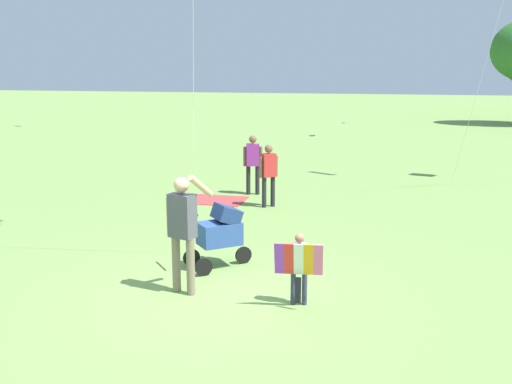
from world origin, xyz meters
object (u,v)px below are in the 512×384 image
Objects in this scene: stroller at (221,230)px; picnic_blanket at (215,200)px; child_with_butterfly_kite at (299,263)px; person_sitting_far at (269,171)px; person_couple_left at (253,160)px; person_adult_flyer at (183,224)px.

picnic_blanket is at bearing 107.88° from stroller.
person_sitting_far is (-1.56, 5.52, 0.24)m from child_with_butterfly_kite.
child_with_butterfly_kite is at bearing -74.23° from person_sitting_far.
person_couple_left is 1.42m from picnic_blanket.
picnic_blanket is (-1.28, 5.78, -1.00)m from person_adult_flyer.
stroller is (-1.45, 1.27, 0.01)m from child_with_butterfly_kite.
person_adult_flyer is 1.22× the size of person_sitting_far.
stroller is 0.73× the size of person_sitting_far.
stroller is 4.88m from picnic_blanket.
person_adult_flyer is 6.67m from person_couple_left.
person_couple_left is 1.03× the size of picnic_blanket.
stroller is at bearing 138.74° from child_with_butterfly_kite.
child_with_butterfly_kite reaches higher than picnic_blanket.
person_sitting_far reaches higher than child_with_butterfly_kite.
stroller is 0.70× the size of person_couple_left.
person_sitting_far reaches higher than stroller.
person_adult_flyer is 1.22× the size of picnic_blanket.
child_with_butterfly_kite is 0.69× the size of picnic_blanket.
person_adult_flyer is 1.68× the size of stroller.
person_adult_flyer reaches higher than person_sitting_far.
person_adult_flyer is at bearing -85.23° from person_couple_left.
child_with_butterfly_kite is at bearing -63.45° from picnic_blanket.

